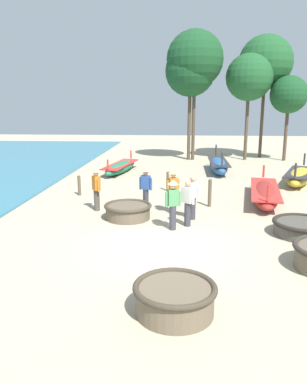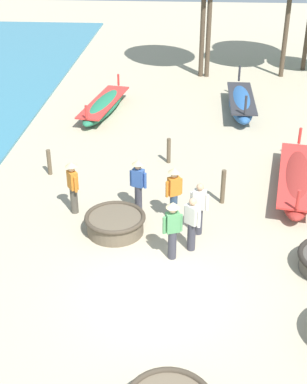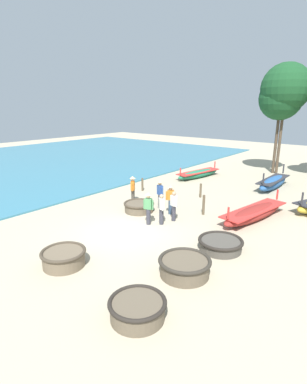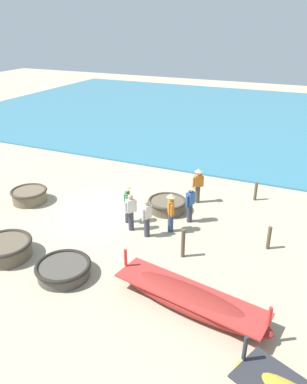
# 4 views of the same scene
# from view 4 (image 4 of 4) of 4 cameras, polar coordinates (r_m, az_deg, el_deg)

# --- Properties ---
(ground_plane) EXTENTS (80.00, 80.00, 0.00)m
(ground_plane) POSITION_cam_4_polar(r_m,az_deg,el_deg) (16.74, -7.84, -3.04)
(ground_plane) COLOR tan
(sea) EXTENTS (28.00, 52.00, 0.10)m
(sea) POSITION_cam_4_polar(r_m,az_deg,el_deg) (33.52, 16.81, 10.55)
(sea) COLOR teal
(sea) RESTS_ON ground
(coracle_front_left) EXTENTS (1.67, 1.67, 0.62)m
(coracle_front_left) POSITION_cam_4_polar(r_m,az_deg,el_deg) (18.29, -18.40, -0.46)
(coracle_front_left) COLOR brown
(coracle_front_left) RESTS_ON ground
(coracle_upturned) EXTENTS (1.86, 1.86, 0.48)m
(coracle_upturned) POSITION_cam_4_polar(r_m,az_deg,el_deg) (12.96, -13.56, -11.36)
(coracle_upturned) COLOR #4C473F
(coracle_upturned) RESTS_ON ground
(coracle_beside_post) EXTENTS (1.71, 1.71, 0.54)m
(coracle_beside_post) POSITION_cam_4_polar(r_m,az_deg,el_deg) (16.58, 2.09, -1.93)
(coracle_beside_post) COLOR brown
(coracle_beside_post) RESTS_ON ground
(coracle_tilted) EXTENTS (1.87, 1.87, 0.64)m
(coracle_tilted) POSITION_cam_4_polar(r_m,az_deg,el_deg) (14.47, -21.55, -7.97)
(coracle_tilted) COLOR brown
(coracle_tilted) RESTS_ON ground
(long_boat_white_hull) EXTENTS (1.95, 5.17, 1.18)m
(long_boat_white_hull) POSITION_cam_4_polar(r_m,az_deg,el_deg) (11.42, 5.42, -15.87)
(long_boat_white_hull) COLOR maroon
(long_boat_white_hull) RESTS_ON ground
(fisherman_standing_right) EXTENTS (0.44, 0.38, 1.57)m
(fisherman_standing_right) POSITION_cam_4_polar(r_m,az_deg,el_deg) (14.88, -3.48, -2.96)
(fisherman_standing_right) COLOR #383842
(fisherman_standing_right) RESTS_ON ground
(fisherman_standing_left) EXTENTS (0.50, 0.36, 1.67)m
(fisherman_standing_left) POSITION_cam_4_polar(r_m,az_deg,el_deg) (15.39, -4.04, -1.48)
(fisherman_standing_left) COLOR #383842
(fisherman_standing_left) RESTS_ON ground
(fisherman_by_coracle) EXTENTS (0.51, 0.36, 1.67)m
(fisherman_by_coracle) POSITION_cam_4_polar(r_m,az_deg,el_deg) (15.46, 5.61, -1.39)
(fisherman_by_coracle) COLOR #383842
(fisherman_by_coracle) RESTS_ON ground
(fisherman_crouching) EXTENTS (0.38, 0.45, 1.67)m
(fisherman_crouching) POSITION_cam_4_polar(r_m,az_deg,el_deg) (17.17, 6.81, 1.32)
(fisherman_crouching) COLOR #4C473D
(fisherman_crouching) RESTS_ON ground
(fisherman_with_hat) EXTENTS (0.47, 0.36, 1.67)m
(fisherman_with_hat) POSITION_cam_4_polar(r_m,az_deg,el_deg) (14.70, 2.66, -2.77)
(fisherman_with_hat) COLOR #2D425B
(fisherman_with_hat) RESTS_ON ground
(fisherman_hauling) EXTENTS (0.51, 0.30, 1.57)m
(fisherman_hauling) POSITION_cam_4_polar(r_m,az_deg,el_deg) (14.42, -1.03, -3.88)
(fisherman_hauling) COLOR #383842
(fisherman_hauling) RESTS_ON ground
(mooring_post_mid_beach) EXTENTS (0.14, 0.14, 0.92)m
(mooring_post_mid_beach) POSITION_cam_4_polar(r_m,az_deg,el_deg) (14.48, 17.17, -6.69)
(mooring_post_mid_beach) COLOR brown
(mooring_post_mid_beach) RESTS_ON ground
(mooring_post_shoreline) EXTENTS (0.14, 0.14, 0.90)m
(mooring_post_shoreline) POSITION_cam_4_polar(r_m,az_deg,el_deg) (18.12, 15.30, 0.11)
(mooring_post_shoreline) COLOR brown
(mooring_post_shoreline) RESTS_ON ground
(mooring_post_inland) EXTENTS (0.14, 0.14, 1.11)m
(mooring_post_inland) POSITION_cam_4_polar(r_m,az_deg,el_deg) (13.40, 4.53, -7.80)
(mooring_post_inland) COLOR brown
(mooring_post_inland) RESTS_ON ground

